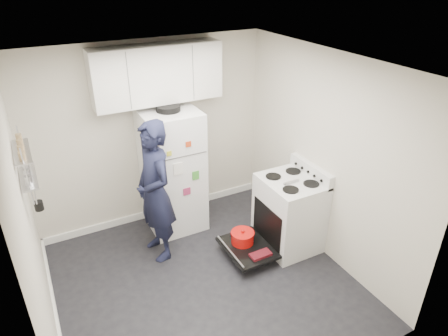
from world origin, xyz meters
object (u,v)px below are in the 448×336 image
open_oven_door (245,243)px  person (155,192)px  refrigerator (172,171)px  electric_range (288,214)px

open_oven_door → person: person is taller
open_oven_door → refrigerator: (-0.52, 1.05, 0.66)m
electric_range → open_oven_door: 0.66m
electric_range → refrigerator: (-1.12, 1.10, 0.38)m
electric_range → refrigerator: size_ratio=0.63×
refrigerator → person: size_ratio=0.98×
person → open_oven_door: bearing=53.0°
electric_range → person: bearing=158.4°
open_oven_door → person: 1.29m
open_oven_door → electric_range: bearing=-4.6°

